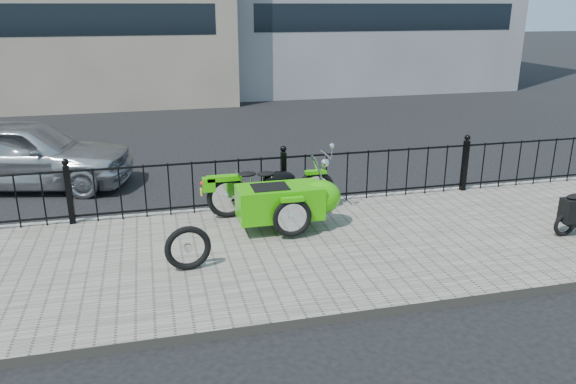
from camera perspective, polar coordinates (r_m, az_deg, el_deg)
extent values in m
plane|color=black|center=(8.74, 1.56, -4.91)|extent=(120.00, 120.00, 0.00)
cube|color=#666056|center=(8.28, 2.50, -5.86)|extent=(30.00, 3.80, 0.12)
cube|color=gray|center=(10.01, -0.65, -1.41)|extent=(30.00, 0.10, 0.12)
cylinder|color=black|center=(9.60, -0.47, 3.54)|extent=(14.00, 0.04, 0.04)
cylinder|color=black|center=(9.82, -0.46, -0.69)|extent=(14.00, 0.04, 0.04)
cube|color=black|center=(9.55, -21.32, -0.29)|extent=(0.09, 0.09, 0.96)
sphere|color=black|center=(9.41, -21.70, 2.82)|extent=(0.11, 0.11, 0.11)
cube|color=black|center=(9.71, -0.47, 1.31)|extent=(0.09, 0.09, 0.96)
sphere|color=black|center=(9.57, -0.48, 4.40)|extent=(0.11, 0.11, 0.11)
cube|color=black|center=(11.04, 17.50, 2.56)|extent=(0.09, 0.09, 0.96)
sphere|color=black|center=(10.91, 17.77, 5.29)|extent=(0.11, 0.11, 0.11)
cube|color=black|center=(20.11, -26.04, 15.41)|extent=(12.50, 0.06, 1.00)
cube|color=black|center=(22.68, 10.25, 17.07)|extent=(10.50, 0.06, 1.00)
torus|color=black|center=(9.55, 2.79, 0.14)|extent=(0.69, 0.09, 0.69)
torus|color=black|center=(9.25, -6.15, -0.58)|extent=(0.69, 0.09, 0.69)
torus|color=black|center=(8.34, 0.44, -2.63)|extent=(0.60, 0.08, 0.60)
cube|color=gray|center=(9.36, -1.61, -0.10)|extent=(0.34, 0.22, 0.24)
cylinder|color=black|center=(9.39, -1.60, -0.50)|extent=(1.40, 0.04, 0.04)
ellipsoid|color=black|center=(9.31, -0.90, 1.36)|extent=(0.54, 0.29, 0.26)
cylinder|color=silver|center=(9.43, 3.90, 3.80)|extent=(0.03, 0.56, 0.03)
cylinder|color=silver|center=(9.47, 3.17, 1.95)|extent=(0.25, 0.04, 0.59)
sphere|color=silver|center=(9.46, 3.77, 2.97)|extent=(0.15, 0.15, 0.15)
cube|color=#30B006|center=(9.45, 2.82, 2.04)|extent=(0.36, 0.12, 0.06)
cube|color=#30B006|center=(9.13, -6.53, 1.41)|extent=(0.55, 0.16, 0.08)
ellipsoid|color=black|center=(9.24, -2.23, 1.85)|extent=(0.31, 0.22, 0.08)
ellipsoid|color=black|center=(9.18, -4.19, 1.83)|extent=(0.31, 0.22, 0.08)
sphere|color=red|center=(9.12, -8.69, 0.89)|extent=(0.07, 0.07, 0.07)
cube|color=yellow|center=(9.27, -8.82, 0.00)|extent=(0.02, 0.14, 0.10)
cube|color=#30B006|center=(8.63, -0.85, -1.01)|extent=(1.30, 0.62, 0.50)
ellipsoid|color=#30B006|center=(8.78, 3.28, -0.51)|extent=(0.65, 0.60, 0.54)
cube|color=black|center=(8.52, -1.84, 0.37)|extent=(0.55, 0.43, 0.06)
cube|color=#30B006|center=(8.24, 0.44, -0.75)|extent=(0.34, 0.11, 0.06)
torus|color=black|center=(9.49, 26.29, -2.97)|extent=(0.37, 0.06, 0.37)
torus|color=black|center=(7.53, -10.13, -5.63)|extent=(0.63, 0.15, 0.62)
imported|color=#AFB1B6|center=(12.19, -25.09, 3.56)|extent=(4.32, 2.52, 1.38)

